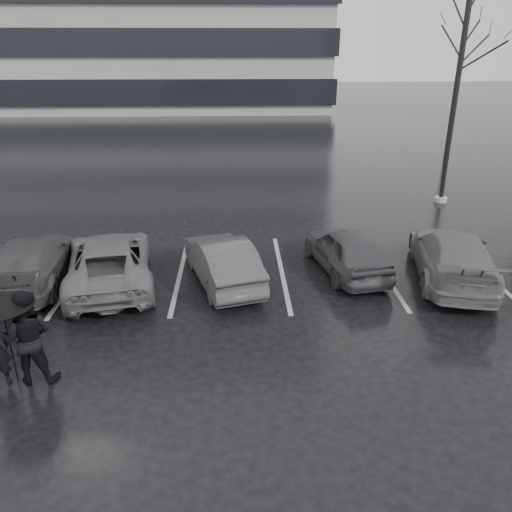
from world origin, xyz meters
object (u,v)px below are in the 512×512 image
(car_east, at_px, (453,256))
(lamp_post, at_px, (456,95))
(car_west_a, at_px, (222,260))
(tree_north, at_px, (458,77))
(car_west_b, at_px, (110,261))
(pedestrian_right, at_px, (28,337))
(car_main, at_px, (346,250))
(car_west_c, at_px, (31,261))

(car_east, height_order, lamp_post, lamp_post)
(car_west_a, height_order, tree_north, tree_north)
(car_west_a, relative_size, car_east, 0.82)
(car_west_b, bearing_deg, pedestrian_right, 71.53)
(car_east, distance_m, pedestrian_right, 10.31)
(car_east, bearing_deg, car_west_b, 11.71)
(pedestrian_right, bearing_deg, car_west_b, -99.09)
(car_east, distance_m, tree_north, 16.65)
(car_west_b, height_order, car_east, car_east)
(car_west_a, relative_size, tree_north, 0.44)
(car_main, relative_size, tree_north, 0.42)
(car_west_c, bearing_deg, tree_north, -144.59)
(car_west_a, relative_size, lamp_post, 0.42)
(car_west_a, relative_size, car_west_c, 0.87)
(car_west_c, bearing_deg, car_west_a, 172.32)
(pedestrian_right, height_order, lamp_post, lamp_post)
(car_west_c, height_order, car_east, car_east)
(car_west_b, xyz_separation_m, car_east, (9.00, -0.08, 0.03))
(car_main, xyz_separation_m, car_west_c, (-8.32, -0.42, 0.01))
(car_west_a, xyz_separation_m, tree_north, (12.02, 15.11, 3.64))
(car_west_c, bearing_deg, car_west_b, 171.28)
(tree_north, bearing_deg, car_main, -120.72)
(pedestrian_right, xyz_separation_m, tree_north, (15.43, 19.16, 3.33))
(tree_north, bearing_deg, car_west_a, -128.50)
(car_main, relative_size, lamp_post, 0.40)
(car_main, bearing_deg, pedestrian_right, 23.40)
(car_west_c, distance_m, pedestrian_right, 4.48)
(lamp_post, bearing_deg, tree_north, 66.98)
(pedestrian_right, bearing_deg, tree_north, -131.10)
(car_west_b, relative_size, car_east, 1.00)
(car_main, height_order, lamp_post, lamp_post)
(car_east, bearing_deg, car_west_a, 11.92)
(lamp_post, bearing_deg, car_east, -109.49)
(car_west_b, height_order, tree_north, tree_north)
(pedestrian_right, xyz_separation_m, lamp_post, (11.97, 11.03, 3.15))
(car_west_a, bearing_deg, car_west_c, -18.27)
(car_east, bearing_deg, tree_north, -99.19)
(lamp_post, bearing_deg, car_west_b, -148.89)
(car_east, relative_size, pedestrian_right, 2.45)
(car_west_a, height_order, car_east, car_east)
(car_east, bearing_deg, car_west_c, 11.30)
(car_main, distance_m, tree_north, 17.30)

